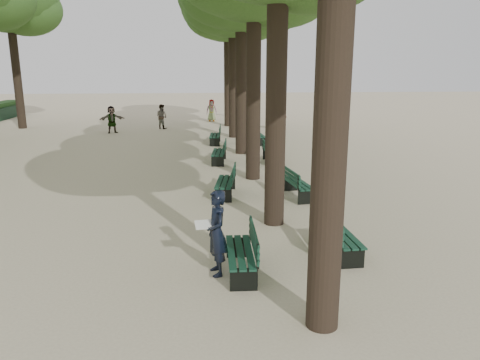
{
  "coord_description": "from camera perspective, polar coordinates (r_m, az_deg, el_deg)",
  "views": [
    {
      "loc": [
        -0.39,
        -8.63,
        4.11
      ],
      "look_at": [
        0.6,
        3.0,
        1.2
      ],
      "focal_mm": 35.0,
      "sensor_mm": 36.0,
      "label": 1
    }
  ],
  "objects": [
    {
      "name": "tree_central_5",
      "position": [
        31.89,
        -1.53,
        20.38
      ],
      "size": [
        6.0,
        6.0,
        9.95
      ],
      "color": "#33261C",
      "rests_on": "ground"
    },
    {
      "name": "bench_left_0",
      "position": [
        9.54,
        0.1,
        -9.74
      ],
      "size": [
        0.61,
        1.81,
        0.92
      ],
      "color": "black",
      "rests_on": "ground"
    },
    {
      "name": "bench_right_0",
      "position": [
        10.68,
        12.04,
        -7.4
      ],
      "size": [
        0.66,
        1.83,
        0.92
      ],
      "color": "black",
      "rests_on": "ground"
    },
    {
      "name": "pedestrian_a",
      "position": [
        30.87,
        -9.52,
        7.64
      ],
      "size": [
        0.8,
        0.72,
        1.58
      ],
      "primitive_type": "imported",
      "rotation": [
        0.0,
        0.0,
        2.48
      ],
      "color": "#262628",
      "rests_on": "ground"
    },
    {
      "name": "pedestrian_b",
      "position": [
        36.71,
        -0.7,
        8.85
      ],
      "size": [
        0.68,
        1.09,
        1.62
      ],
      "primitive_type": "imported",
      "rotation": [
        0.0,
        0.0,
        5.08
      ],
      "color": "#262628",
      "rests_on": "ground"
    },
    {
      "name": "bench_left_2",
      "position": [
        19.94,
        -2.6,
        2.89
      ],
      "size": [
        0.76,
        1.85,
        0.92
      ],
      "color": "black",
      "rests_on": "ground"
    },
    {
      "name": "pedestrian_c",
      "position": [
        29.51,
        5.26,
        7.79
      ],
      "size": [
        0.59,
        1.16,
        1.89
      ],
      "primitive_type": "imported",
      "rotation": [
        0.0,
        0.0,
        4.52
      ],
      "color": "#262628",
      "rests_on": "ground"
    },
    {
      "name": "bench_left_1",
      "position": [
        14.96,
        -1.8,
        -0.88
      ],
      "size": [
        0.81,
        1.86,
        0.92
      ],
      "color": "black",
      "rests_on": "ground"
    },
    {
      "name": "bench_right_1",
      "position": [
        14.86,
        7.05,
        -1.08
      ],
      "size": [
        0.81,
        1.86,
        0.92
      ],
      "color": "black",
      "rests_on": "ground"
    },
    {
      "name": "bench_right_3",
      "position": [
        24.76,
        2.22,
        5.08
      ],
      "size": [
        0.68,
        1.83,
        0.92
      ],
      "color": "black",
      "rests_on": "ground"
    },
    {
      "name": "ground",
      "position": [
        9.57,
        -2.1,
        -11.45
      ],
      "size": [
        120.0,
        120.0,
        0.0
      ],
      "primitive_type": "plane",
      "color": "beige",
      "rests_on": "ground"
    },
    {
      "name": "man_with_map",
      "position": [
        9.28,
        -2.87,
        -6.46
      ],
      "size": [
        0.68,
        0.75,
        1.74
      ],
      "color": "black",
      "rests_on": "ground"
    },
    {
      "name": "bench_left_3",
      "position": [
        24.72,
        -3.06,
        5.05
      ],
      "size": [
        0.69,
        1.83,
        0.92
      ],
      "color": "black",
      "rests_on": "ground"
    },
    {
      "name": "bench_right_2",
      "position": [
        19.92,
        3.96,
        2.86
      ],
      "size": [
        0.66,
        1.83,
        0.92
      ],
      "color": "black",
      "rests_on": "ground"
    },
    {
      "name": "pedestrian_e",
      "position": [
        29.61,
        -15.37,
        7.12
      ],
      "size": [
        1.53,
        0.85,
        1.63
      ],
      "primitive_type": "imported",
      "rotation": [
        0.0,
        0.0,
        0.37
      ],
      "color": "#262628",
      "rests_on": "ground"
    },
    {
      "name": "pedestrian_d",
      "position": [
        34.6,
        -3.49,
        8.48
      ],
      "size": [
        0.79,
        0.36,
        1.59
      ],
      "primitive_type": "imported",
      "rotation": [
        0.0,
        0.0,
        0.05
      ],
      "color": "#262628",
      "rests_on": "ground"
    }
  ]
}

